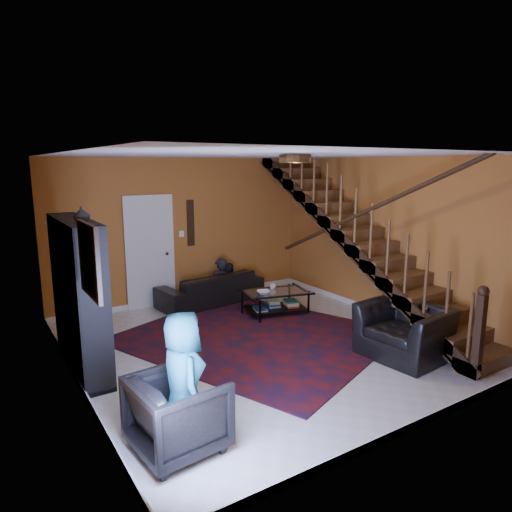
% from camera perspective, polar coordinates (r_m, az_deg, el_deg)
% --- Properties ---
extents(floor, '(5.50, 5.50, 0.00)m').
position_cam_1_polar(floor, '(7.01, 0.48, -11.01)').
color(floor, beige).
rests_on(floor, ground).
extents(room, '(5.50, 5.50, 5.50)m').
position_cam_1_polar(room, '(7.58, -13.75, -9.18)').
color(room, '#A85D25').
rests_on(room, ground).
extents(staircase, '(0.95, 5.02, 3.18)m').
position_cam_1_polar(staircase, '(7.94, 13.47, 1.84)').
color(staircase, brown).
rests_on(staircase, floor).
extents(bookshelf, '(0.35, 1.80, 2.00)m').
position_cam_1_polar(bookshelf, '(6.37, -21.17, -4.92)').
color(bookshelf, black).
rests_on(bookshelf, floor).
extents(door, '(0.82, 0.05, 2.05)m').
position_cam_1_polar(door, '(8.80, -13.11, 0.28)').
color(door, silver).
rests_on(door, floor).
extents(framed_picture, '(0.04, 0.74, 0.74)m').
position_cam_1_polar(framed_picture, '(4.73, -20.14, -0.51)').
color(framed_picture, maroon).
rests_on(framed_picture, room).
extents(wall_hanging, '(0.14, 0.03, 0.90)m').
position_cam_1_polar(wall_hanging, '(9.03, -8.17, 4.12)').
color(wall_hanging, black).
rests_on(wall_hanging, room).
extents(ceiling_fixture, '(0.40, 0.40, 0.10)m').
position_cam_1_polar(ceiling_fixture, '(5.83, 4.90, 12.03)').
color(ceiling_fixture, '#3F2814').
rests_on(ceiling_fixture, room).
extents(rug, '(4.38, 4.64, 0.02)m').
position_cam_1_polar(rug, '(7.30, -0.06, -10.00)').
color(rug, '#4D0E0D').
rests_on(rug, floor).
extents(sofa, '(2.17, 1.09, 0.61)m').
position_cam_1_polar(sofa, '(8.97, -5.67, -3.99)').
color(sofa, black).
rests_on(sofa, floor).
extents(armchair_left, '(0.89, 0.87, 0.74)m').
position_cam_1_polar(armchair_left, '(4.59, -9.75, -18.79)').
color(armchair_left, black).
rests_on(armchair_left, floor).
extents(armchair_right, '(1.10, 1.23, 0.74)m').
position_cam_1_polar(armchair_right, '(6.82, 18.12, -8.92)').
color(armchair_right, black).
rests_on(armchair_right, floor).
extents(person_adult_a, '(0.52, 0.37, 1.32)m').
position_cam_1_polar(person_adult_a, '(9.15, -4.43, -4.29)').
color(person_adult_a, black).
rests_on(person_adult_a, sofa).
extents(person_adult_b, '(0.60, 0.47, 1.19)m').
position_cam_1_polar(person_adult_b, '(9.23, -3.66, -4.53)').
color(person_adult_b, black).
rests_on(person_adult_b, sofa).
extents(person_child, '(0.48, 0.69, 1.33)m').
position_cam_1_polar(person_child, '(4.56, -9.08, -14.88)').
color(person_child, '#184F5E').
rests_on(person_child, armchair_left).
extents(coffee_table, '(1.25, 0.93, 0.43)m').
position_cam_1_polar(coffee_table, '(8.31, 2.44, -5.62)').
color(coffee_table, black).
rests_on(coffee_table, floor).
extents(cup_a, '(0.15, 0.15, 0.09)m').
position_cam_1_polar(cup_a, '(8.40, 2.11, -3.80)').
color(cup_a, '#999999').
rests_on(cup_a, coffee_table).
extents(cup_b, '(0.13, 0.13, 0.09)m').
position_cam_1_polar(cup_b, '(8.38, 2.02, -3.85)').
color(cup_b, '#999999').
rests_on(cup_b, coffee_table).
extents(bowl, '(0.30, 0.30, 0.06)m').
position_cam_1_polar(bowl, '(8.07, 0.94, -4.55)').
color(bowl, '#999999').
rests_on(bowl, coffee_table).
extents(vase, '(0.18, 0.18, 0.19)m').
position_cam_1_polar(vase, '(5.68, -20.96, 4.84)').
color(vase, '#999999').
rests_on(vase, bookshelf).
extents(popcorn_bucket, '(0.16, 0.16, 0.17)m').
position_cam_1_polar(popcorn_bucket, '(5.53, -14.31, -16.66)').
color(popcorn_bucket, red).
rests_on(popcorn_bucket, rug).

